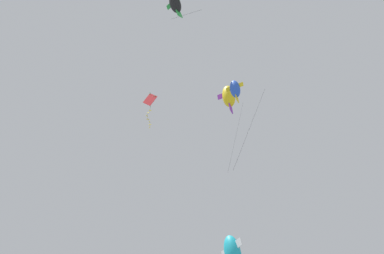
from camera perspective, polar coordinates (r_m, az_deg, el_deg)
kite_diamond_far_centre at (r=32.43m, az=-5.44°, el=3.41°), size 1.19×0.51×3.63m
kite_fish_mid_left at (r=28.81m, az=-2.18°, el=15.59°), size 2.30×1.74×4.67m
kite_fish_upper_right at (r=23.14m, az=5.58°, el=4.88°), size 1.95×1.66×7.32m
kite_fish_near_left at (r=34.21m, az=4.76°, el=3.95°), size 1.90×1.48×9.45m
kite_fish_low_drifter at (r=22.54m, az=5.27°, el=-15.82°), size 2.09×1.73×5.66m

